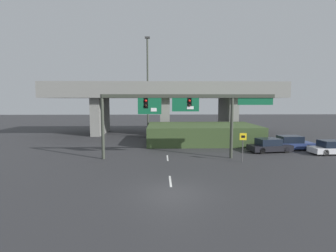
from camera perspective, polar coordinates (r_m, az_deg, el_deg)
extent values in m
plane|color=#2D2D30|center=(15.76, 0.81, -14.32)|extent=(160.00, 160.00, 0.00)
cube|color=silver|center=(17.82, 0.50, -11.89)|extent=(0.14, 2.40, 0.01)
cube|color=silver|center=(24.54, -0.11, -6.96)|extent=(0.14, 2.40, 0.01)
cube|color=silver|center=(31.36, -0.45, -4.16)|extent=(0.14, 2.40, 0.01)
cube|color=silver|center=(38.23, -0.66, -2.36)|extent=(0.14, 2.40, 0.01)
cylinder|color=#383D33|center=(24.38, -14.04, -0.21)|extent=(0.28, 0.28, 5.89)
cylinder|color=#383D33|center=(24.69, 13.68, -0.13)|extent=(0.28, 0.28, 5.89)
cube|color=#383D33|center=(23.82, 4.54, 6.52)|extent=(15.58, 0.32, 0.32)
cube|color=black|center=(23.72, -4.85, 4.99)|extent=(0.40, 0.28, 0.95)
sphere|color=red|center=(23.55, -4.88, 5.50)|extent=(0.22, 0.22, 0.22)
sphere|color=black|center=(23.55, -4.87, 4.46)|extent=(0.22, 0.22, 0.22)
cube|color=black|center=(23.83, 4.64, 4.99)|extent=(0.40, 0.28, 0.95)
sphere|color=red|center=(23.65, 4.69, 5.50)|extent=(0.22, 0.22, 0.22)
sphere|color=black|center=(23.66, 4.68, 4.47)|extent=(0.22, 0.22, 0.22)
cube|color=#115B38|center=(23.61, -4.02, 4.36)|extent=(2.11, 0.08, 1.46)
cube|color=white|center=(23.56, -3.12, 3.57)|extent=(0.53, 0.03, 0.32)
cube|color=#115B38|center=(23.70, 3.84, 4.66)|extent=(2.44, 0.08, 1.22)
cube|color=white|center=(23.70, 4.87, 3.99)|extent=(0.61, 0.03, 0.27)
cube|color=#115B38|center=(25.15, 18.49, 5.11)|extent=(3.23, 0.07, 0.64)
cylinder|color=#4C4C4C|center=(23.57, 15.94, -4.50)|extent=(0.08, 0.08, 2.60)
cube|color=yellow|center=(23.38, 16.03, -2.23)|extent=(0.60, 0.03, 0.60)
cube|color=black|center=(23.36, 16.05, -2.24)|extent=(0.33, 0.01, 0.21)
cylinder|color=#383D33|center=(37.38, -4.44, 8.06)|extent=(0.24, 0.24, 13.83)
cube|color=#333333|center=(38.31, -4.53, 18.64)|extent=(0.70, 0.36, 0.24)
cube|color=gray|center=(41.96, -0.77, 7.09)|extent=(36.00, 9.62, 1.42)
cube|color=gray|center=(37.40, -0.66, 9.03)|extent=(36.00, 0.40, 0.90)
cube|color=gray|center=(43.10, -14.46, 2.16)|extent=(1.40, 7.70, 5.66)
cube|color=gray|center=(42.03, -0.76, 2.25)|extent=(1.40, 7.70, 5.66)
cube|color=gray|center=(43.40, 12.84, 2.22)|extent=(1.40, 7.70, 5.66)
cube|color=#384C28|center=(33.62, 7.33, -1.60)|extent=(13.58, 8.70, 2.24)
cube|color=black|center=(29.28, 21.26, -4.39)|extent=(4.55, 2.51, 0.57)
cube|color=black|center=(29.09, 21.01, -3.21)|extent=(2.48, 1.99, 0.67)
cylinder|color=black|center=(30.69, 22.57, -4.22)|extent=(0.67, 0.32, 0.64)
cylinder|color=black|center=(29.37, 24.31, -4.73)|extent=(0.67, 0.32, 0.64)
cylinder|color=black|center=(29.32, 18.18, -4.52)|extent=(0.67, 0.32, 0.64)
cylinder|color=black|center=(27.93, 19.80, -5.07)|extent=(0.67, 0.32, 0.64)
cube|color=navy|center=(31.61, 25.25, -3.78)|extent=(4.57, 2.08, 0.62)
cube|color=black|center=(31.42, 25.01, -2.59)|extent=(2.41, 1.79, 0.72)
cylinder|color=black|center=(33.04, 26.64, -3.71)|extent=(0.65, 0.25, 0.64)
cylinder|color=black|center=(31.65, 28.17, -4.17)|extent=(0.65, 0.25, 0.64)
cylinder|color=black|center=(31.70, 22.31, -3.90)|extent=(0.65, 0.25, 0.64)
cylinder|color=black|center=(30.25, 23.71, -4.41)|extent=(0.65, 0.25, 0.64)
cube|color=silver|center=(30.97, 32.42, -4.37)|extent=(4.67, 1.96, 0.56)
cube|color=black|center=(30.76, 32.20, -3.27)|extent=(2.46, 1.69, 0.66)
cylinder|color=black|center=(30.79, 29.41, -4.49)|extent=(0.65, 0.25, 0.64)
cylinder|color=black|center=(29.54, 31.06, -4.99)|extent=(0.65, 0.25, 0.64)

